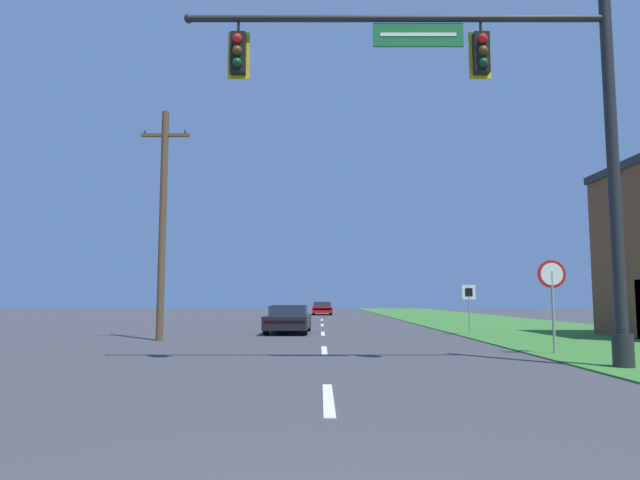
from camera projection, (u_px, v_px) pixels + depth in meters
grass_verge_right at (504, 325)px, 32.46m from camera, size 10.00×110.00×0.04m
road_center_line at (320, 334)px, 24.46m from camera, size 0.16×34.80×0.01m
signal_mast at (507, 126)px, 12.77m from camera, size 9.85×0.47×8.71m
car_ahead at (286, 319)px, 25.10m from camera, size 1.93×4.62×1.19m
far_car at (320, 308)px, 53.62m from camera, size 1.82×4.69×1.19m
stop_sign at (549, 285)px, 15.46m from camera, size 0.76×0.07×2.50m
route_sign_post at (466, 298)px, 23.67m from camera, size 0.55×0.06×2.03m
utility_pole_near at (160, 220)px, 20.96m from camera, size 1.80×0.26×8.49m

